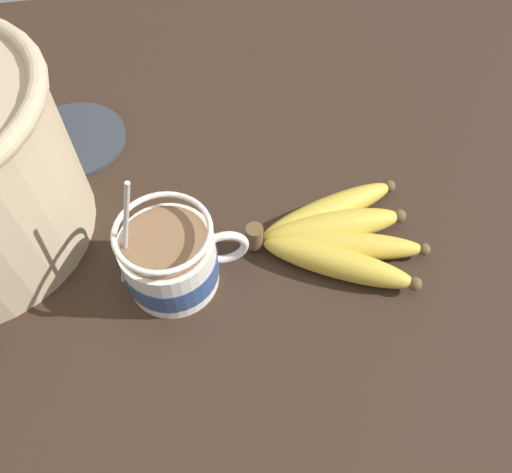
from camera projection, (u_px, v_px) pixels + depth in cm
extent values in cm
cube|color=#332319|center=(264.00, 299.00, 56.84)|extent=(129.72, 129.72, 3.90)
cylinder|color=white|center=(170.00, 261.00, 53.08)|extent=(9.99, 9.99, 7.39)
cylinder|color=navy|center=(171.00, 264.00, 53.46)|extent=(10.19, 10.19, 3.23)
torus|color=white|center=(224.00, 248.00, 52.96)|extent=(5.33, 0.90, 5.33)
cylinder|color=#846042|center=(165.00, 241.00, 49.95)|extent=(8.79, 8.79, 0.40)
torus|color=white|center=(162.00, 231.00, 48.52)|extent=(9.99, 9.99, 0.60)
cylinder|color=silver|center=(125.00, 237.00, 48.17)|extent=(4.14, 0.50, 15.49)
ellipsoid|color=silver|center=(157.00, 274.00, 54.70)|extent=(3.00, 2.00, 0.80)
cylinder|color=brown|center=(255.00, 236.00, 56.22)|extent=(2.00, 2.00, 3.00)
ellipsoid|color=gold|center=(337.00, 263.00, 55.27)|extent=(16.66, 11.37, 3.48)
sphere|color=brown|center=(415.00, 284.00, 53.76)|extent=(1.57, 1.57, 1.57)
ellipsoid|color=gold|center=(343.00, 245.00, 56.71)|extent=(18.37, 7.63, 3.24)
sphere|color=brown|center=(424.00, 249.00, 56.41)|extent=(1.46, 1.46, 1.46)
ellipsoid|color=gold|center=(332.00, 227.00, 57.90)|extent=(16.37, 3.80, 3.67)
sphere|color=brown|center=(399.00, 216.00, 58.81)|extent=(1.65, 1.65, 1.65)
ellipsoid|color=gold|center=(328.00, 211.00, 59.42)|extent=(17.74, 7.84, 3.38)
sphere|color=brown|center=(389.00, 186.00, 61.60)|extent=(1.52, 1.52, 1.52)
cylinder|color=#333842|center=(72.00, 140.00, 68.11)|extent=(14.54, 14.54, 0.60)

